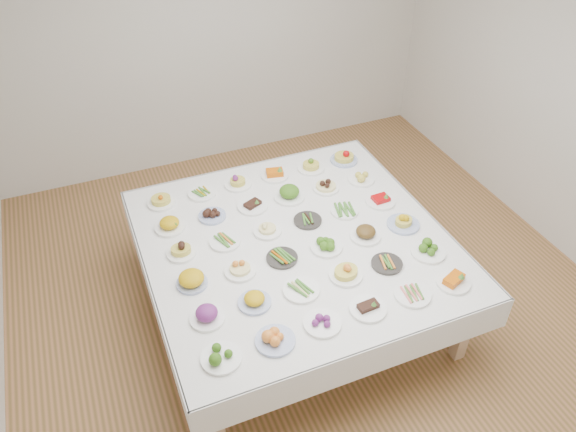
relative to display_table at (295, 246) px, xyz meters
name	(u,v)px	position (x,y,z in m)	size (l,w,h in m)	color
room_envelope	(311,106)	(0.15, 0.12, 1.15)	(5.02, 5.02, 2.81)	#A16A43
display_table	(295,246)	(0.00, 0.00, 0.00)	(2.34, 2.34, 0.75)	white
dish_0	(221,354)	(-0.87, -0.87, 0.12)	(0.26, 0.26, 0.12)	white
dish_1	(275,336)	(-0.51, -0.88, 0.12)	(0.27, 0.27, 0.12)	#4C66B2
dish_2	(322,320)	(-0.17, -0.86, 0.11)	(0.25, 0.25, 0.10)	white
dish_3	(368,306)	(0.17, -0.86, 0.10)	(0.25, 0.25, 0.10)	white
dish_4	(413,294)	(0.53, -0.87, 0.09)	(0.26, 0.26, 0.06)	white
dish_5	(454,279)	(0.86, -0.87, 0.11)	(0.24, 0.24, 0.11)	white
dish_6	(207,313)	(-0.86, -0.53, 0.13)	(0.23, 0.23, 0.14)	white
dish_7	(254,299)	(-0.52, -0.51, 0.11)	(0.23, 0.23, 0.12)	#4C66B2
dish_8	(301,288)	(-0.18, -0.53, 0.09)	(0.27, 0.26, 0.06)	white
dish_9	(346,270)	(0.18, -0.51, 0.13)	(0.24, 0.24, 0.14)	white
dish_10	(387,263)	(0.52, -0.52, 0.09)	(0.23, 0.23, 0.05)	#2C2A27
dish_11	(429,248)	(0.88, -0.53, 0.12)	(0.26, 0.26, 0.12)	white
dish_12	(191,278)	(-0.88, -0.17, 0.13)	(0.22, 0.22, 0.14)	#4C66B2
dish_13	(240,266)	(-0.52, -0.18, 0.12)	(0.23, 0.23, 0.13)	white
dish_14	(282,257)	(-0.18, -0.17, 0.09)	(0.23, 0.23, 0.06)	#2C2A27
dish_15	(327,244)	(0.18, -0.18, 0.11)	(0.24, 0.24, 0.11)	white
dish_16	(366,232)	(0.52, -0.18, 0.12)	(0.24, 0.24, 0.13)	white
dish_17	(404,219)	(0.88, -0.17, 0.13)	(0.26, 0.26, 0.14)	#4C66B2
dish_18	(181,249)	(-0.87, 0.18, 0.12)	(0.22, 0.22, 0.13)	white
dish_19	(225,240)	(-0.52, 0.18, 0.09)	(0.25, 0.24, 0.06)	white
dish_20	(267,228)	(-0.17, 0.17, 0.11)	(0.23, 0.23, 0.11)	white
dish_21	(308,220)	(0.18, 0.17, 0.08)	(0.23, 0.23, 0.05)	#2C2A27
dish_22	(345,210)	(0.52, 0.17, 0.09)	(0.24, 0.23, 0.06)	white
dish_23	(381,198)	(0.86, 0.17, 0.11)	(0.25, 0.25, 0.11)	white
dish_24	(169,222)	(-0.88, 0.51, 0.13)	(0.24, 0.24, 0.14)	white
dish_25	(212,214)	(-0.52, 0.52, 0.10)	(0.22, 0.22, 0.09)	#4C66B2
dish_26	(253,204)	(-0.17, 0.52, 0.10)	(0.25, 0.25, 0.10)	white
dish_27	(289,192)	(0.17, 0.53, 0.13)	(0.26, 0.26, 0.14)	white
dish_28	(326,184)	(0.51, 0.52, 0.13)	(0.22, 0.22, 0.13)	white
dish_29	(362,176)	(0.87, 0.52, 0.11)	(0.24, 0.24, 0.10)	white
dish_30	(161,199)	(-0.87, 0.86, 0.12)	(0.23, 0.23, 0.13)	white
dish_31	(202,193)	(-0.52, 0.86, 0.08)	(0.24, 0.24, 0.05)	white
dish_32	(238,180)	(-0.18, 0.87, 0.12)	(0.23, 0.23, 0.13)	white
dish_33	(275,172)	(0.17, 0.88, 0.11)	(0.24, 0.24, 0.12)	white
dish_34	(311,165)	(0.52, 0.86, 0.12)	(0.24, 0.24, 0.12)	white
dish_35	(344,154)	(0.87, 0.87, 0.14)	(0.25, 0.25, 0.16)	#4C66B2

